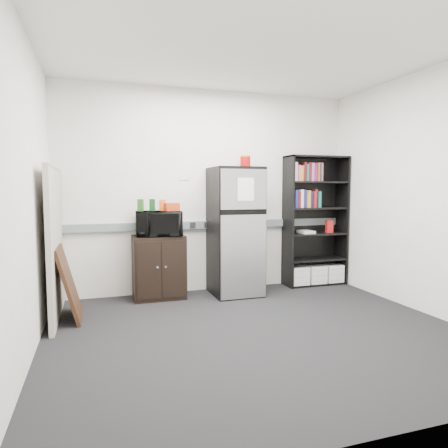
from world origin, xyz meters
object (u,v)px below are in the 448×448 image
at_px(cubicle_partition, 55,243).
at_px(microwave, 159,223).
at_px(bookshelf, 315,222).
at_px(refrigerator, 235,231).
at_px(cabinet, 159,267).

relative_size(cubicle_partition, microwave, 2.90).
height_order(cubicle_partition, microwave, cubicle_partition).
xyz_separation_m(bookshelf, refrigerator, (-1.27, -0.14, -0.08)).
distance_m(bookshelf, refrigerator, 1.28).
relative_size(cubicle_partition, refrigerator, 0.97).
bearing_deg(bookshelf, microwave, -177.97).
bearing_deg(cubicle_partition, bookshelf, 8.06).
bearing_deg(refrigerator, cabinet, 175.32).
distance_m(cubicle_partition, microwave, 1.24).
xyz_separation_m(bookshelf, cubicle_partition, (-3.43, -0.49, -0.10)).
xyz_separation_m(cubicle_partition, refrigerator, (2.16, 0.34, 0.02)).
xyz_separation_m(bookshelf, microwave, (-2.27, -0.08, 0.04)).
distance_m(cubicle_partition, refrigerator, 2.18).
height_order(bookshelf, cubicle_partition, bookshelf).
relative_size(bookshelf, microwave, 3.32).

